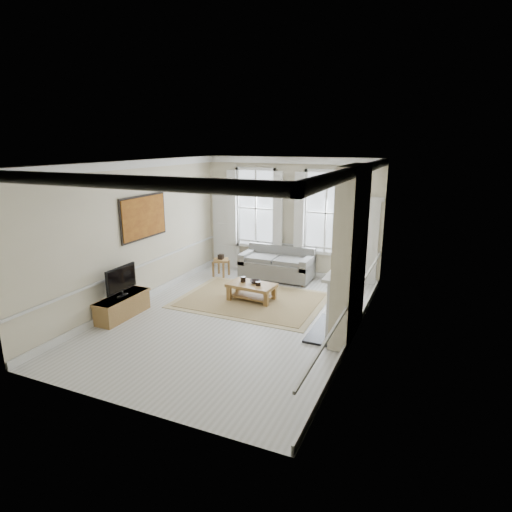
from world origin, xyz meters
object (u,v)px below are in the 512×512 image
at_px(side_table, 221,263).
at_px(tv_stand, 123,306).
at_px(sofa, 278,265).
at_px(coffee_table, 252,287).

xyz_separation_m(side_table, tv_stand, (-0.58, -3.54, -0.16)).
relative_size(sofa, coffee_table, 1.68).
xyz_separation_m(coffee_table, tv_stand, (-2.21, -2.08, -0.10)).
relative_size(sofa, tv_stand, 1.47).
distance_m(sofa, side_table, 1.64).
height_order(coffee_table, tv_stand, tv_stand).
height_order(side_table, tv_stand, side_table).
bearing_deg(tv_stand, coffee_table, 43.25).
bearing_deg(side_table, tv_stand, -99.36).
bearing_deg(coffee_table, sofa, 96.51).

